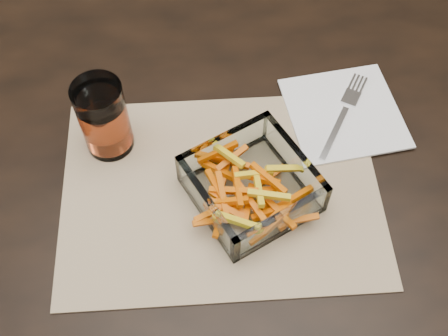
{
  "coord_description": "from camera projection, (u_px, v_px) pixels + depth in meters",
  "views": [
    {
      "loc": [
        -0.18,
        -0.4,
        1.45
      ],
      "look_at": [
        -0.13,
        0.01,
        0.78
      ],
      "focal_mm": 45.0,
      "sensor_mm": 36.0,
      "label": 1
    }
  ],
  "objects": [
    {
      "name": "dining_table",
      "position": [
        305.0,
        207.0,
        0.89
      ],
      "size": [
        1.6,
        0.9,
        0.75
      ],
      "color": "black",
      "rests_on": "ground"
    },
    {
      "name": "placemat",
      "position": [
        221.0,
        190.0,
        0.8
      ],
      "size": [
        0.47,
        0.36,
        0.0
      ],
      "primitive_type": "cube",
      "rotation": [
        0.0,
        0.0,
        -0.06
      ],
      "color": "tan",
      "rests_on": "dining_table"
    },
    {
      "name": "glass_bowl",
      "position": [
        251.0,
        186.0,
        0.77
      ],
      "size": [
        0.2,
        0.2,
        0.06
      ],
      "rotation": [
        0.0,
        0.0,
        0.42
      ],
      "color": "white",
      "rests_on": "placemat"
    },
    {
      "name": "tumbler",
      "position": [
        104.0,
        120.0,
        0.79
      ],
      "size": [
        0.07,
        0.07,
        0.12
      ],
      "color": "white",
      "rests_on": "placemat"
    },
    {
      "name": "napkin",
      "position": [
        344.0,
        113.0,
        0.87
      ],
      "size": [
        0.18,
        0.18,
        0.0
      ],
      "primitive_type": "cube",
      "rotation": [
        0.0,
        0.0,
        0.08
      ],
      "color": "white",
      "rests_on": "placemat"
    },
    {
      "name": "fork",
      "position": [
        344.0,
        113.0,
        0.87
      ],
      "size": [
        0.11,
        0.16,
        0.0
      ],
      "rotation": [
        0.0,
        0.0,
        -0.58
      ],
      "color": "silver",
      "rests_on": "napkin"
    }
  ]
}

